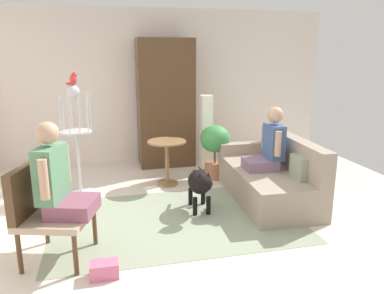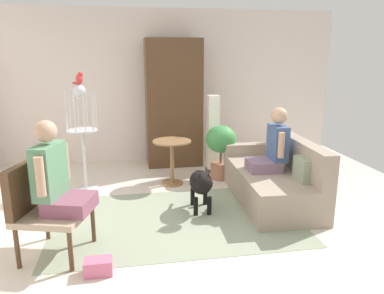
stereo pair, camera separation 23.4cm
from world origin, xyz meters
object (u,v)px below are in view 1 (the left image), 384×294
object	(u,v)px
person_on_armchair	(58,179)
parrot	(73,79)
dog	(200,183)
armoire_cabinet	(166,103)
column_lamp	(206,134)
armchair	(43,205)
handbag	(104,270)
potted_plant	(215,145)
bird_cage_stand	(77,137)
couch	(270,177)
person_on_couch	(269,145)
round_end_table	(167,155)

from	to	relation	value
person_on_armchair	parrot	size ratio (longest dim) A/B	5.08
person_on_armchair	dog	xyz separation A→B (m)	(1.55, 0.77, -0.43)
armoire_cabinet	person_on_armchair	bearing A→B (deg)	-116.89
person_on_armchair	column_lamp	world-z (taller)	person_on_armchair
armchair	handbag	bearing A→B (deg)	-41.20
parrot	potted_plant	bearing A→B (deg)	6.12
armchair	bird_cage_stand	world-z (taller)	bird_cage_stand
column_lamp	armoire_cabinet	world-z (taller)	armoire_cabinet
handbag	couch	bearing A→B (deg)	32.18
armchair	person_on_armchair	size ratio (longest dim) A/B	1.07
dog	person_on_couch	bearing A→B (deg)	10.92
person_on_couch	person_on_armchair	size ratio (longest dim) A/B	0.95
couch	dog	xyz separation A→B (m)	(-1.04, -0.21, 0.07)
round_end_table	column_lamp	size ratio (longest dim) A/B	0.53
potted_plant	bird_cage_stand	bearing A→B (deg)	-173.92
person_on_couch	bird_cage_stand	distance (m)	2.60
couch	round_end_table	size ratio (longest dim) A/B	2.71
armchair	potted_plant	world-z (taller)	armchair
dog	column_lamp	distance (m)	1.69
parrot	potted_plant	xyz separation A→B (m)	(2.03, 0.22, -1.07)
armchair	person_on_armchair	distance (m)	0.30
armoire_cabinet	couch	bearing A→B (deg)	-60.57
couch	person_on_armchair	distance (m)	2.81
column_lamp	dog	bearing A→B (deg)	-107.91
dog	handbag	distance (m)	1.70
couch	column_lamp	world-z (taller)	column_lamp
person_on_couch	round_end_table	world-z (taller)	person_on_couch
person_on_couch	bird_cage_stand	xyz separation A→B (m)	(-2.48, 0.80, 0.07)
round_end_table	armoire_cabinet	xyz separation A→B (m)	(0.17, 1.09, 0.63)
couch	dog	distance (m)	1.06
armoire_cabinet	column_lamp	bearing A→B (deg)	-45.08
couch	dog	bearing A→B (deg)	-168.60
handbag	person_on_armchair	bearing A→B (deg)	131.66
person_on_couch	round_end_table	size ratio (longest dim) A/B	1.23
person_on_armchair	armchair	bearing A→B (deg)	163.75
person_on_couch	armoire_cabinet	distance (m)	2.26
bird_cage_stand	parrot	world-z (taller)	parrot
round_end_table	dog	bearing A→B (deg)	-77.94
armchair	couch	bearing A→B (deg)	18.81
dog	handbag	world-z (taller)	dog
handbag	armchair	bearing A→B (deg)	138.80
person_on_couch	person_on_armchair	world-z (taller)	person_on_armchair
armchair	person_on_armchair	world-z (taller)	person_on_armchair
dog	handbag	bearing A→B (deg)	-134.81
person_on_couch	parrot	bearing A→B (deg)	161.99
dog	parrot	world-z (taller)	parrot
parrot	column_lamp	world-z (taller)	parrot
column_lamp	round_end_table	bearing A→B (deg)	-145.45
bird_cage_stand	handbag	size ratio (longest dim) A/B	6.08
dog	armoire_cabinet	world-z (taller)	armoire_cabinet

